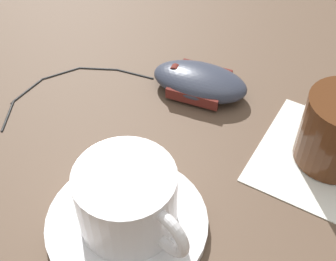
# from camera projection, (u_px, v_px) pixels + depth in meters

# --- Properties ---
(ground_plane) EXTENTS (3.00, 3.00, 0.00)m
(ground_plane) POSITION_uv_depth(u_px,v_px,m) (239.00, 178.00, 0.48)
(ground_plane) COLOR brown
(saucer) EXTENTS (0.15, 0.15, 0.01)m
(saucer) POSITION_uv_depth(u_px,v_px,m) (127.00, 223.00, 0.43)
(saucer) COLOR white
(saucer) RESTS_ON ground
(coffee_cup) EXTENTS (0.12, 0.09, 0.07)m
(coffee_cup) POSITION_uv_depth(u_px,v_px,m) (128.00, 200.00, 0.41)
(coffee_cup) COLOR white
(coffee_cup) RESTS_ON saucer
(computer_mouse) EXTENTS (0.12, 0.07, 0.03)m
(computer_mouse) POSITION_uv_depth(u_px,v_px,m) (200.00, 81.00, 0.56)
(computer_mouse) COLOR #2D3342
(computer_mouse) RESTS_ON ground
(mouse_cable) EXTENTS (0.14, 0.15, 0.00)m
(mouse_cable) POSITION_uv_depth(u_px,v_px,m) (67.00, 83.00, 0.58)
(mouse_cable) COLOR black
(mouse_cable) RESTS_ON ground
(napkin_under_glass) EXTENTS (0.16, 0.16, 0.00)m
(napkin_under_glass) POSITION_uv_depth(u_px,v_px,m) (327.00, 161.00, 0.49)
(napkin_under_glass) COLOR silver
(napkin_under_glass) RESTS_ON ground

